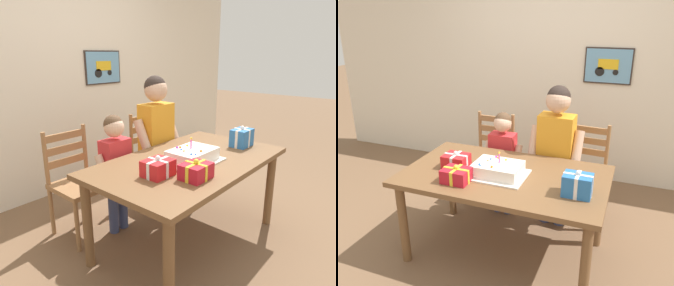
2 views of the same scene
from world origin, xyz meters
The scene contains 11 objects.
ground_plane centered at (0.00, 0.00, 0.00)m, with size 20.00×20.00×0.00m, color brown.
back_wall centered at (0.00, 1.75, 1.30)m, with size 6.40×0.11×2.60m.
dining_table centered at (0.00, 0.00, 0.64)m, with size 1.58×0.92×0.73m.
birthday_cake centered at (-0.04, -0.05, 0.78)m, with size 0.44×0.34×0.19m.
gift_box_red_large centered at (-0.28, -0.25, 0.79)m, with size 0.20×0.17×0.14m.
gift_box_beside_cake centered at (-0.41, -0.03, 0.79)m, with size 0.20×0.17×0.15m.
gift_box_corner_small centered at (0.58, -0.14, 0.81)m, with size 0.20×0.15×0.19m.
chair_left centered at (-0.48, 0.82, 0.47)m, with size 0.42×0.42×0.92m.
chair_right centered at (0.48, 0.82, 0.47)m, with size 0.45×0.45×0.92m.
child_older centered at (0.26, 0.59, 0.81)m, with size 0.49×0.28×1.33m.
child_younger centered at (-0.25, 0.59, 0.63)m, with size 0.37×0.21×1.05m.
Camera 1 is at (-1.83, -1.32, 1.52)m, focal length 32.74 mm.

